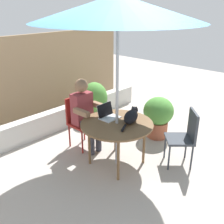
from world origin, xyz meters
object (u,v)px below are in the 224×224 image
(patio_umbrella, at_px, (118,8))
(chair_empty, at_px, (185,134))
(chair_occupied, at_px, (79,118))
(cat, at_px, (131,116))
(potted_plant_by_chair, at_px, (95,100))
(potted_plant_near_fence, at_px, (158,115))
(patio_table, at_px, (117,126))
(laptop, at_px, (107,114))
(person_seated, at_px, (85,111))

(patio_umbrella, bearing_deg, chair_empty, -47.55)
(chair_occupied, bearing_deg, patio_umbrella, -90.00)
(cat, distance_m, potted_plant_by_chair, 1.79)
(potted_plant_near_fence, height_order, potted_plant_by_chair, potted_plant_by_chair)
(cat, height_order, potted_plant_near_fence, cat)
(patio_umbrella, bearing_deg, patio_table, 0.00)
(patio_umbrella, distance_m, laptop, 1.55)
(chair_occupied, distance_m, cat, 1.04)
(patio_table, height_order, potted_plant_near_fence, potted_plant_near_fence)
(patio_umbrella, relative_size, potted_plant_by_chair, 2.95)
(patio_table, distance_m, person_seated, 0.72)
(patio_umbrella, xyz_separation_m, person_seated, (-0.00, 0.72, -1.60))
(person_seated, height_order, potted_plant_by_chair, person_seated)
(laptop, height_order, cat, laptop)
(chair_empty, bearing_deg, laptop, 122.62)
(laptop, distance_m, potted_plant_by_chair, 1.55)
(chair_occupied, distance_m, potted_plant_by_chair, 1.12)
(chair_empty, height_order, potted_plant_by_chair, chair_empty)
(patio_table, height_order, potted_plant_by_chair, potted_plant_by_chair)
(patio_table, relative_size, person_seated, 0.88)
(patio_table, distance_m, patio_umbrella, 1.64)
(potted_plant_near_fence, distance_m, potted_plant_by_chair, 1.46)
(potted_plant_by_chair, bearing_deg, laptop, -125.60)
(patio_table, xyz_separation_m, chair_empty, (0.70, -0.77, -0.12))
(patio_table, height_order, chair_empty, chair_empty)
(person_seated, distance_m, laptop, 0.48)
(chair_occupied, relative_size, potted_plant_by_chair, 1.07)
(patio_umbrella, height_order, potted_plant_near_fence, patio_umbrella)
(laptop, bearing_deg, chair_occupied, 94.75)
(patio_umbrella, relative_size, potted_plant_near_fence, 3.16)
(potted_plant_by_chair, bearing_deg, chair_occupied, -147.00)
(chair_empty, xyz_separation_m, potted_plant_near_fence, (0.50, 0.82, -0.08))
(potted_plant_near_fence, bearing_deg, laptop, 170.31)
(chair_empty, relative_size, person_seated, 0.72)
(laptop, bearing_deg, cat, -68.35)
(person_seated, distance_m, cat, 0.86)
(patio_umbrella, distance_m, potted_plant_by_chair, 2.55)
(potted_plant_near_fence, bearing_deg, chair_occupied, 145.61)
(patio_table, xyz_separation_m, patio_umbrella, (0.00, 0.00, 1.64))
(person_seated, xyz_separation_m, potted_plant_by_chair, (0.94, 0.77, -0.25))
(patio_table, xyz_separation_m, potted_plant_by_chair, (0.94, 1.48, -0.20))
(patio_table, xyz_separation_m, chair_occupied, (0.00, 0.87, -0.12))
(chair_occupied, relative_size, laptop, 2.96)
(patio_table, distance_m, potted_plant_by_chair, 1.76)
(patio_table, xyz_separation_m, potted_plant_near_fence, (1.20, 0.05, -0.21))
(chair_occupied, relative_size, cat, 1.44)
(chair_empty, height_order, cat, chair_empty)
(cat, bearing_deg, patio_umbrella, 149.81)
(laptop, xyz_separation_m, potted_plant_by_chair, (0.88, 1.23, -0.32))
(laptop, bearing_deg, person_seated, 96.34)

